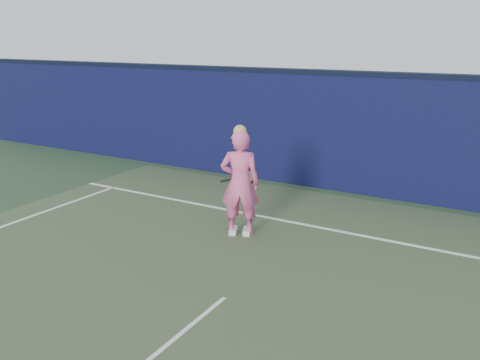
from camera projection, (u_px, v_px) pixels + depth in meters
The scene contains 6 objects.
ground at pixel (179, 336), 5.79m from camera, with size 80.00×80.00×0.00m, color #2E482C.
backstop_wall at pixel (358, 135), 10.87m from camera, with size 24.00×0.40×2.50m, color black.
wall_cap at pixel (362, 74), 10.51m from camera, with size 24.00×0.42×0.10m, color black.
player at pixel (240, 183), 8.54m from camera, with size 0.78×0.66×1.91m.
racket at pixel (243, 177), 8.94m from camera, with size 0.63×0.22×0.34m.
court_lines at pixel (161, 350), 5.51m from camera, with size 11.00×12.04×0.01m.
Camera 1 is at (3.14, -4.06, 3.30)m, focal length 38.00 mm.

